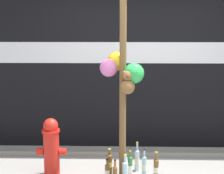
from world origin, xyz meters
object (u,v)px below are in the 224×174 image
at_px(bottle_1, 156,168).
at_px(bottle_6, 107,171).
at_px(fire_hydrant, 51,147).
at_px(bottle_3, 130,168).
at_px(memorial_post, 123,53).
at_px(bottle_4, 125,171).
at_px(bottle_2, 110,164).
at_px(bottle_0, 137,160).
at_px(bottle_5, 125,164).
at_px(bottle_7, 144,166).
at_px(bottle_8, 115,174).

xyz_separation_m(bottle_1, bottle_6, (-0.64, -0.03, -0.04)).
height_order(fire_hydrant, bottle_3, fire_hydrant).
xyz_separation_m(memorial_post, bottle_4, (0.04, -0.16, -1.47)).
height_order(bottle_4, bottle_6, bottle_4).
xyz_separation_m(bottle_1, bottle_3, (-0.34, -0.04, 0.02)).
distance_m(bottle_1, bottle_2, 0.61).
relative_size(bottle_0, bottle_5, 1.13).
xyz_separation_m(bottle_0, bottle_6, (-0.40, -0.27, -0.05)).
bearing_deg(bottle_5, bottle_1, -14.49).
height_order(fire_hydrant, bottle_7, fire_hydrant).
xyz_separation_m(bottle_2, bottle_5, (0.20, 0.02, -0.02)).
height_order(bottle_1, bottle_8, bottle_1).
height_order(bottle_3, bottle_7, bottle_3).
xyz_separation_m(bottle_2, bottle_7, (0.46, -0.01, -0.02)).
bearing_deg(bottle_2, bottle_1, -7.78).
height_order(fire_hydrant, bottle_0, fire_hydrant).
xyz_separation_m(bottle_1, bottle_5, (-0.41, 0.10, -0.00)).
distance_m(bottle_3, bottle_5, 0.16).
relative_size(bottle_2, bottle_5, 1.01).
xyz_separation_m(bottle_0, bottle_2, (-0.37, -0.15, 0.00)).
relative_size(bottle_4, bottle_7, 1.00).
bearing_deg(bottle_6, bottle_1, 2.86).
relative_size(bottle_3, bottle_4, 1.05).
relative_size(fire_hydrant, bottle_4, 2.11).
relative_size(bottle_1, bottle_2, 0.99).
bearing_deg(bottle_8, bottle_0, 55.04).
bearing_deg(bottle_0, bottle_4, -114.45).
height_order(bottle_0, bottle_4, bottle_0).
bearing_deg(bottle_7, bottle_1, -26.87).
relative_size(fire_hydrant, bottle_0, 1.90).
height_order(bottle_5, bottle_6, bottle_5).
relative_size(bottle_1, bottle_4, 0.98).
height_order(bottle_1, bottle_5, same).
xyz_separation_m(bottle_6, bottle_8, (0.10, -0.15, 0.03)).
relative_size(bottle_3, bottle_5, 1.07).
xyz_separation_m(bottle_1, bottle_8, (-0.53, -0.18, -0.01)).
xyz_separation_m(bottle_4, bottle_8, (-0.13, -0.05, -0.02)).
height_order(bottle_7, bottle_8, bottle_7).
bearing_deg(bottle_7, bottle_4, -140.90).
height_order(fire_hydrant, bottle_4, fire_hydrant).
distance_m(bottle_2, bottle_5, 0.21).
bearing_deg(bottle_6, fire_hydrant, 172.46).
height_order(bottle_2, bottle_8, bottle_2).
relative_size(bottle_4, bottle_8, 1.13).
bearing_deg(bottle_2, bottle_4, -46.03).
distance_m(memorial_post, bottle_6, 1.54).
height_order(bottle_1, bottle_2, bottle_2).
xyz_separation_m(fire_hydrant, bottle_6, (0.74, -0.10, -0.29)).
bearing_deg(bottle_0, bottle_5, -142.05).
xyz_separation_m(fire_hydrant, bottle_2, (0.77, 0.02, -0.23)).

